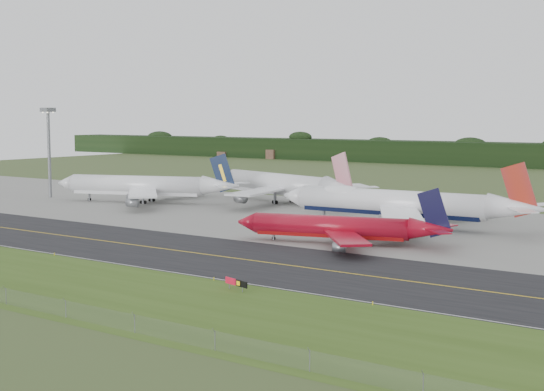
{
  "coord_description": "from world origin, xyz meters",
  "views": [
    {
      "loc": [
        80.06,
        -110.12,
        25.15
      ],
      "look_at": [
        -10.52,
        22.0,
        8.47
      ],
      "focal_mm": 50.0,
      "sensor_mm": 36.0,
      "label": 1
    }
  ],
  "objects_px": {
    "jet_star_tail": "(283,185)",
    "jet_navy_gold": "(147,186)",
    "floodlight_mast": "(49,136)",
    "taxiway_sign": "(236,283)",
    "jet_ba_747": "(399,203)",
    "jet_red_737": "(342,228)"
  },
  "relations": [
    {
      "from": "floodlight_mast",
      "to": "taxiway_sign",
      "type": "bearing_deg",
      "value": -28.86
    },
    {
      "from": "floodlight_mast",
      "to": "taxiway_sign",
      "type": "distance_m",
      "value": 144.22
    },
    {
      "from": "jet_star_tail",
      "to": "jet_navy_gold",
      "type": "bearing_deg",
      "value": -146.99
    },
    {
      "from": "jet_navy_gold",
      "to": "floodlight_mast",
      "type": "bearing_deg",
      "value": -169.9
    },
    {
      "from": "jet_star_tail",
      "to": "floodlight_mast",
      "type": "relative_size",
      "value": 2.12
    },
    {
      "from": "jet_navy_gold",
      "to": "floodlight_mast",
      "type": "height_order",
      "value": "floodlight_mast"
    },
    {
      "from": "jet_star_tail",
      "to": "floodlight_mast",
      "type": "bearing_deg",
      "value": -157.82
    },
    {
      "from": "taxiway_sign",
      "to": "jet_star_tail",
      "type": "bearing_deg",
      "value": 120.08
    },
    {
      "from": "jet_navy_gold",
      "to": "jet_star_tail",
      "type": "xyz_separation_m",
      "value": [
        33.59,
        21.83,
        0.44
      ]
    },
    {
      "from": "jet_star_tail",
      "to": "jet_red_737",
      "type": "bearing_deg",
      "value": -47.12
    },
    {
      "from": "jet_star_tail",
      "to": "taxiway_sign",
      "type": "relative_size",
      "value": 12.2
    },
    {
      "from": "jet_star_tail",
      "to": "taxiway_sign",
      "type": "bearing_deg",
      "value": -59.92
    },
    {
      "from": "jet_star_tail",
      "to": "taxiway_sign",
      "type": "height_order",
      "value": "jet_star_tail"
    },
    {
      "from": "jet_star_tail",
      "to": "taxiway_sign",
      "type": "distance_m",
      "value": 112.41
    },
    {
      "from": "jet_ba_747",
      "to": "taxiway_sign",
      "type": "bearing_deg",
      "value": -83.72
    },
    {
      "from": "jet_ba_747",
      "to": "taxiway_sign",
      "type": "xyz_separation_m",
      "value": [
        7.97,
        -72.48,
        -4.21
      ]
    },
    {
      "from": "jet_ba_747",
      "to": "jet_navy_gold",
      "type": "bearing_deg",
      "value": 177.98
    },
    {
      "from": "jet_ba_747",
      "to": "taxiway_sign",
      "type": "height_order",
      "value": "jet_ba_747"
    },
    {
      "from": "jet_red_737",
      "to": "floodlight_mast",
      "type": "height_order",
      "value": "floodlight_mast"
    },
    {
      "from": "jet_star_tail",
      "to": "floodlight_mast",
      "type": "distance_m",
      "value": 75.81
    },
    {
      "from": "jet_red_737",
      "to": "jet_star_tail",
      "type": "height_order",
      "value": "jet_star_tail"
    },
    {
      "from": "jet_red_737",
      "to": "taxiway_sign",
      "type": "bearing_deg",
      "value": -80.81
    }
  ]
}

